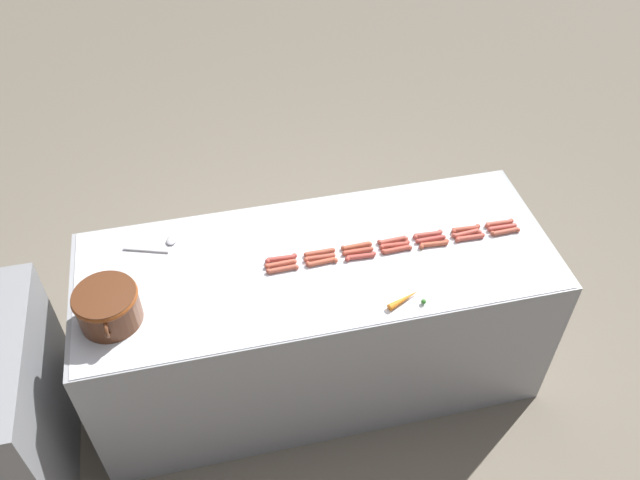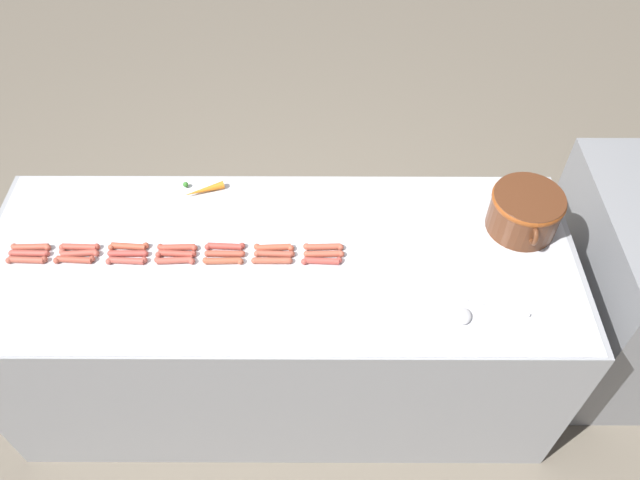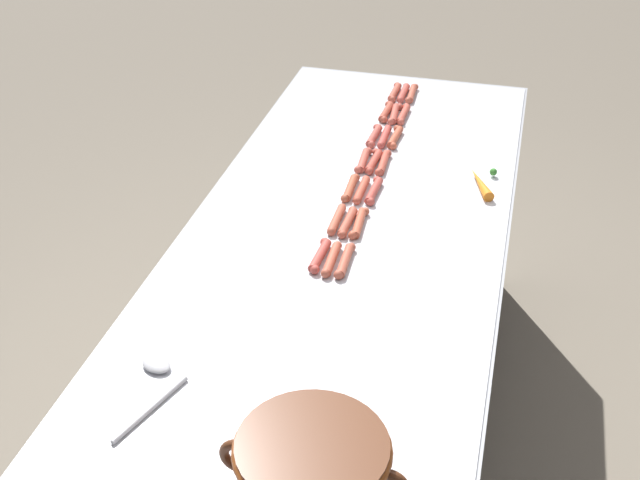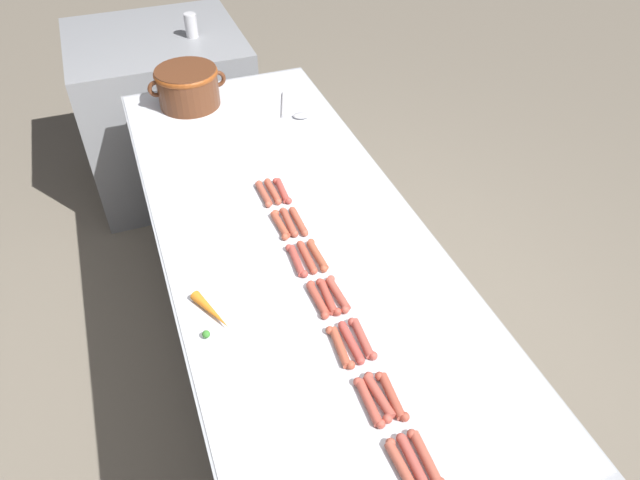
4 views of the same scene
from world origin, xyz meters
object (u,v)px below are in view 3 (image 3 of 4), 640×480
at_px(hot_dog_20, 320,256).
at_px(carrot, 481,182).
at_px(hot_dog_2, 395,137).
at_px(hot_dog_6, 345,261).
at_px(hot_dog_17, 363,160).
at_px(hot_dog_4, 374,191).
at_px(hot_dog_8, 395,114).
at_px(hot_dog_13, 331,259).
at_px(hot_dog_0, 412,94).
at_px(hot_dog_18, 350,188).
at_px(serving_spoon, 155,379).
at_px(hot_dog_15, 386,112).
at_px(hot_dog_11, 363,190).
at_px(hot_dog_19, 337,219).
at_px(hot_dog_12, 347,222).
at_px(hot_dog_1, 404,114).
at_px(hot_dog_9, 385,137).
at_px(hot_dog_10, 373,161).
at_px(bean_pot, 312,473).
at_px(hot_dog_5, 359,223).
at_px(hot_dog_3, 383,163).
at_px(hot_dog_14, 395,92).

bearing_deg(hot_dog_20, carrot, -127.07).
height_order(hot_dog_2, hot_dog_20, same).
distance_m(hot_dog_6, hot_dog_17, 0.56).
bearing_deg(hot_dog_4, hot_dog_8, -86.45).
bearing_deg(hot_dog_13, hot_dog_0, -91.66).
height_order(hot_dog_18, carrot, carrot).
height_order(hot_dog_17, serving_spoon, hot_dog_17).
height_order(hot_dog_6, hot_dog_15, same).
distance_m(hot_dog_11, hot_dog_19, 0.18).
height_order(hot_dog_11, serving_spoon, hot_dog_11).
bearing_deg(hot_dog_2, hot_dog_8, -79.79).
distance_m(hot_dog_12, hot_dog_15, 0.74).
distance_m(hot_dog_0, serving_spoon, 1.66).
xyz_separation_m(hot_dog_0, carrot, (-0.31, 0.61, 0.00)).
relative_size(hot_dog_0, hot_dog_12, 1.00).
height_order(hot_dog_15, hot_dog_18, same).
distance_m(hot_dog_8, hot_dog_15, 0.03).
relative_size(hot_dog_1, hot_dog_9, 1.00).
xyz_separation_m(hot_dog_0, hot_dog_19, (0.06, 0.92, 0.00)).
bearing_deg(hot_dog_10, bean_pot, 96.61).
bearing_deg(hot_dog_18, hot_dog_0, -95.06).
height_order(hot_dog_10, hot_dog_12, same).
bearing_deg(hot_dog_6, hot_dog_0, -89.78).
bearing_deg(hot_dog_13, hot_dog_2, -92.80).
bearing_deg(hot_dog_6, carrot, -121.28).
bearing_deg(hot_dog_1, hot_dog_0, -89.79).
height_order(hot_dog_6, hot_dog_12, same).
bearing_deg(hot_dog_13, hot_dog_4, -95.74).
height_order(hot_dog_1, hot_dog_8, same).
relative_size(hot_dog_4, hot_dog_13, 1.00).
bearing_deg(bean_pot, hot_dog_12, -80.86).
distance_m(bean_pot, carrot, 1.28).
xyz_separation_m(hot_dog_5, hot_dog_18, (0.07, -0.19, 0.00)).
distance_m(hot_dog_3, hot_dog_20, 0.55).
relative_size(hot_dog_1, hot_dog_4, 1.00).
relative_size(hot_dog_9, serving_spoon, 0.58).
bearing_deg(carrot, hot_dog_11, 20.82).
xyz_separation_m(hot_dog_6, hot_dog_9, (0.03, -0.73, 0.00)).
bearing_deg(hot_dog_14, hot_dog_5, 93.96).
relative_size(hot_dog_5, hot_dog_12, 1.00).
bearing_deg(hot_dog_8, hot_dog_4, 93.55).
bearing_deg(hot_dog_20, hot_dog_0, -93.34).
bearing_deg(hot_dog_14, hot_dog_3, 96.47).
xyz_separation_m(hot_dog_5, hot_dog_9, (0.03, -0.55, 0.00)).
bearing_deg(hot_dog_5, hot_dog_15, -85.22).
bearing_deg(hot_dog_9, hot_dog_8, -90.74).
xyz_separation_m(hot_dog_14, hot_dog_17, (0.00, 0.55, 0.00)).
relative_size(hot_dog_5, hot_dog_11, 1.00).
bearing_deg(hot_dog_9, hot_dog_4, 95.72).
xyz_separation_m(hot_dog_20, bean_pot, (-0.18, 0.77, 0.08)).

